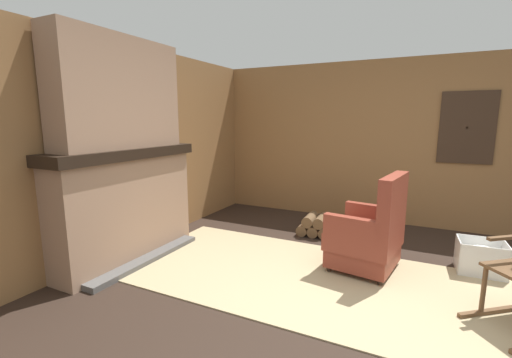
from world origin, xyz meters
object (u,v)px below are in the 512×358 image
object	(u,v)px
armchair	(369,236)
storage_case	(134,141)
laundry_basket	(481,257)
firewood_stack	(316,226)
oil_lamp_vase	(101,140)

from	to	relation	value
armchair	storage_case	bearing A→B (deg)	23.72
laundry_basket	armchair	bearing A→B (deg)	-157.59
firewood_stack	laundry_basket	distance (m)	1.88
armchair	storage_case	distance (m)	2.73
laundry_basket	storage_case	size ratio (longest dim) A/B	1.69
oil_lamp_vase	firewood_stack	bearing A→B (deg)	48.87
firewood_stack	oil_lamp_vase	xyz separation A→B (m)	(-1.68, -1.93, 1.21)
armchair	oil_lamp_vase	world-z (taller)	oil_lamp_vase
armchair	firewood_stack	xyz separation A→B (m)	(-0.80, 0.83, -0.24)
laundry_basket	oil_lamp_vase	world-z (taller)	oil_lamp_vase
firewood_stack	storage_case	size ratio (longest dim) A/B	1.75
storage_case	oil_lamp_vase	bearing A→B (deg)	-90.01
armchair	oil_lamp_vase	distance (m)	2.88
armchair	oil_lamp_vase	size ratio (longest dim) A/B	3.48
oil_lamp_vase	armchair	bearing A→B (deg)	23.85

